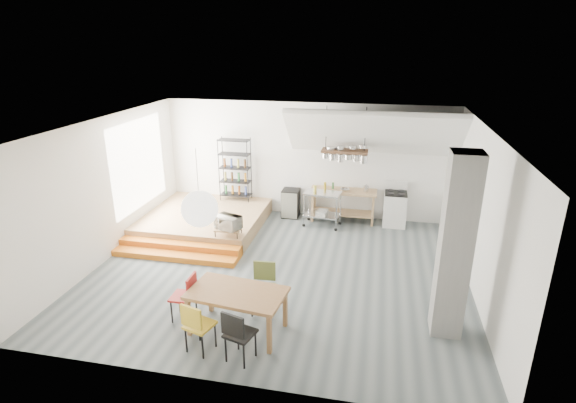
% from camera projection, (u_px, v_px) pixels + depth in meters
% --- Properties ---
extents(floor, '(8.00, 8.00, 0.00)m').
position_uv_depth(floor, '(279.00, 271.00, 9.87)').
color(floor, '#4D575A').
rests_on(floor, ground).
extents(wall_back, '(8.00, 0.04, 3.20)m').
position_uv_depth(wall_back, '(306.00, 160.00, 12.54)').
color(wall_back, silver).
rests_on(wall_back, ground).
extents(wall_left, '(0.04, 7.00, 3.20)m').
position_uv_depth(wall_left, '(105.00, 190.00, 10.08)').
color(wall_left, silver).
rests_on(wall_left, ground).
extents(wall_right, '(0.04, 7.00, 3.20)m').
position_uv_depth(wall_right, '(483.00, 217.00, 8.56)').
color(wall_right, silver).
rests_on(wall_right, ground).
extents(ceiling, '(8.00, 7.00, 0.02)m').
position_uv_depth(ceiling, '(278.00, 126.00, 8.77)').
color(ceiling, white).
rests_on(ceiling, wall_back).
extents(slope_ceiling, '(4.40, 1.44, 1.32)m').
position_uv_depth(slope_ceiling, '(373.00, 133.00, 11.32)').
color(slope_ceiling, white).
rests_on(slope_ceiling, wall_back).
extents(window_pane, '(0.02, 2.50, 2.20)m').
position_uv_depth(window_pane, '(139.00, 164.00, 11.39)').
color(window_pane, white).
rests_on(window_pane, wall_left).
extents(platform, '(3.00, 3.00, 0.40)m').
position_uv_depth(platform, '(205.00, 220.00, 12.12)').
color(platform, '#A67F53').
rests_on(platform, ground).
extents(step_lower, '(3.00, 0.35, 0.13)m').
position_uv_depth(step_lower, '(174.00, 256.00, 10.37)').
color(step_lower, orange).
rests_on(step_lower, ground).
extents(step_upper, '(3.00, 0.35, 0.27)m').
position_uv_depth(step_upper, '(180.00, 247.00, 10.67)').
color(step_upper, orange).
rests_on(step_upper, ground).
extents(concrete_column, '(0.50, 0.50, 3.20)m').
position_uv_depth(concrete_column, '(455.00, 247.00, 7.31)').
color(concrete_column, gray).
rests_on(concrete_column, ground).
extents(kitchen_counter, '(1.80, 0.60, 0.91)m').
position_uv_depth(kitchen_counter, '(343.00, 200.00, 12.34)').
color(kitchen_counter, '#A67F53').
rests_on(kitchen_counter, ground).
extents(stove, '(0.60, 0.60, 1.18)m').
position_uv_depth(stove, '(395.00, 208.00, 12.13)').
color(stove, white).
rests_on(stove, ground).
extents(pot_rack, '(1.20, 0.50, 1.43)m').
position_uv_depth(pot_rack, '(346.00, 154.00, 11.67)').
color(pot_rack, '#3D2718').
rests_on(pot_rack, ceiling).
extents(wire_shelving, '(0.88, 0.38, 1.80)m').
position_uv_depth(wire_shelving, '(235.00, 169.00, 12.74)').
color(wire_shelving, black).
rests_on(wire_shelving, platform).
extents(microwave_shelf, '(0.60, 0.40, 0.16)m').
position_uv_depth(microwave_shelf, '(228.00, 229.00, 10.64)').
color(microwave_shelf, '#A67F53').
rests_on(microwave_shelf, platform).
extents(paper_lantern, '(0.60, 0.60, 0.60)m').
position_uv_depth(paper_lantern, '(200.00, 209.00, 7.28)').
color(paper_lantern, white).
rests_on(paper_lantern, ceiling).
extents(dining_table, '(1.73, 1.11, 0.77)m').
position_uv_depth(dining_table, '(237.00, 296.00, 7.62)').
color(dining_table, '#946135').
rests_on(dining_table, ground).
extents(chair_mustard, '(0.52, 0.52, 0.91)m').
position_uv_depth(chair_mustard, '(197.00, 323.00, 7.12)').
color(chair_mustard, gold).
rests_on(chair_mustard, ground).
extents(chair_black, '(0.53, 0.53, 0.92)m').
position_uv_depth(chair_black, '(237.00, 332.00, 6.90)').
color(chair_black, black).
rests_on(chair_black, ground).
extents(chair_olive, '(0.46, 0.46, 0.95)m').
position_uv_depth(chair_olive, '(264.00, 283.00, 8.26)').
color(chair_olive, '#5D6932').
rests_on(chair_olive, ground).
extents(chair_red, '(0.41, 0.41, 0.90)m').
position_uv_depth(chair_red, '(187.00, 293.00, 7.98)').
color(chair_red, '#A31A17').
rests_on(chair_red, ground).
extents(rolling_cart, '(1.03, 0.67, 0.96)m').
position_uv_depth(rolling_cart, '(322.00, 204.00, 12.03)').
color(rolling_cart, silver).
rests_on(rolling_cart, ground).
extents(mini_fridge, '(0.47, 0.47, 0.81)m').
position_uv_depth(mini_fridge, '(291.00, 203.00, 12.75)').
color(mini_fridge, black).
rests_on(mini_fridge, ground).
extents(microwave, '(0.68, 0.57, 0.32)m').
position_uv_depth(microwave, '(228.00, 222.00, 10.58)').
color(microwave, beige).
rests_on(microwave, microwave_shelf).
extents(bowl, '(0.25, 0.25, 0.06)m').
position_uv_depth(bowl, '(345.00, 190.00, 12.18)').
color(bowl, silver).
rests_on(bowl, kitchen_counter).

